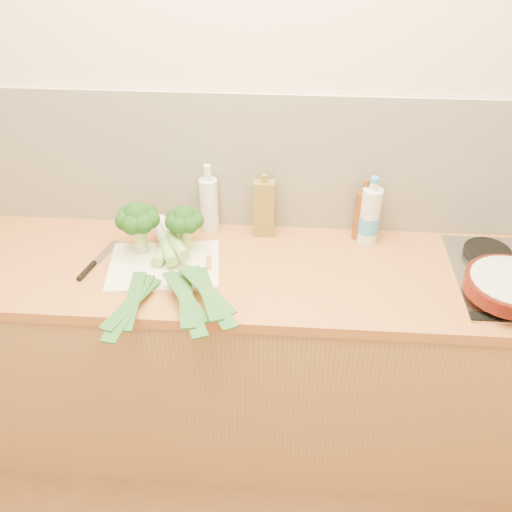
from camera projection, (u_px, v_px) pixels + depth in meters
The scene contains 14 objects.
room_shell at pixel (255, 164), 2.15m from camera, with size 3.50×3.50×3.50m.
counter at pixel (250, 356), 2.32m from camera, with size 3.20×0.62×0.90m.
chopping_board at pixel (164, 266), 2.06m from camera, with size 0.39×0.29×0.01m, color white.
broccoli_left at pixel (138, 219), 2.04m from camera, with size 0.16×0.16×0.21m.
broccoli_right at pixel (184, 220), 2.07m from camera, with size 0.14×0.14×0.18m.
leek_front at pixel (156, 264), 2.02m from camera, with size 0.16×0.68×0.04m.
leek_mid at pixel (173, 264), 1.99m from camera, with size 0.30×0.62×0.04m.
leek_back at pixel (184, 255), 2.00m from camera, with size 0.38×0.63×0.04m.
chefs_knife at pixel (92, 266), 2.06m from camera, with size 0.09×0.27×0.02m.
skillet at pixel (512, 286), 1.87m from camera, with size 0.43×0.30×0.05m.
oil_tin at pixel (264, 208), 2.18m from camera, with size 0.08×0.05×0.26m.
glass_bottle at pixel (209, 204), 2.20m from camera, with size 0.07×0.07×0.28m.
amber_bottle at pixel (362, 214), 2.17m from camera, with size 0.06×0.06×0.25m.
water_bottle at pixel (370, 217), 2.14m from camera, with size 0.08×0.08×0.25m.
Camera 1 is at (0.15, -0.46, 2.12)m, focal length 40.00 mm.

